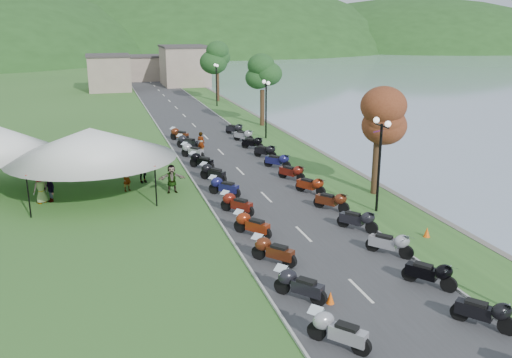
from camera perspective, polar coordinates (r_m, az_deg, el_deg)
road at (r=48.62m, az=-5.31°, el=4.42°), size 7.00×120.00×0.02m
hills_backdrop at (r=207.17m, az=-14.26°, el=12.97°), size 360.00×120.00×76.00m
far_building at (r=92.30m, az=-12.20°, el=11.25°), size 18.00×16.00×5.00m
moto_row_left at (r=27.34m, az=-1.18°, el=-3.74°), size 2.60×44.20×1.10m
moto_row_right at (r=32.29m, az=5.73°, el=-0.66°), size 2.60×39.13×1.10m
vendor_tent_main at (r=33.21m, az=-16.83°, el=1.78°), size 6.55×6.55×4.00m
tree_lakeside at (r=32.31m, az=12.69°, el=4.43°), size 2.52×2.52×7.00m
pedestrian_a at (r=33.83m, az=-13.35°, el=-1.22°), size 0.72×0.69×1.60m
pedestrian_b at (r=37.75m, az=-14.64°, el=0.50°), size 0.81×0.51×1.59m
pedestrian_c at (r=33.09m, az=-20.82°, el=-2.25°), size 0.93×1.21×1.74m
traffic_cone_near at (r=20.29m, az=7.83°, el=-12.28°), size 0.31×0.31×0.49m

